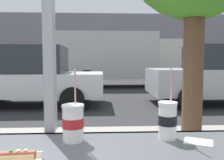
{
  "coord_description": "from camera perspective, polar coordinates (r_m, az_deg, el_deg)",
  "views": [
    {
      "loc": [
        0.26,
        -1.11,
        1.31
      ],
      "look_at": [
        0.46,
        3.11,
        0.96
      ],
      "focal_mm": 37.28,
      "sensor_mm": 36.0,
      "label": 1
    }
  ],
  "objects": [
    {
      "name": "ground_plane",
      "position": [
        9.21,
        -4.3,
        -3.51
      ],
      "size": [
        60.0,
        60.0,
        0.0
      ],
      "primitive_type": "plane",
      "color": "#2D2D30"
    },
    {
      "name": "building_facade_far",
      "position": [
        21.6,
        -3.42,
        8.53
      ],
      "size": [
        28.0,
        1.2,
        5.54
      ],
      "primitive_type": "cube",
      "color": "gray",
      "rests_on": "ground"
    },
    {
      "name": "soda_cup_left",
      "position": [
        1.06,
        -9.53,
        -10.18
      ],
      "size": [
        0.1,
        0.1,
        0.32
      ],
      "color": "white",
      "rests_on": "window_counter"
    },
    {
      "name": "soda_cup_right",
      "position": [
        1.11,
        13.45,
        -9.45
      ],
      "size": [
        0.09,
        0.09,
        0.33
      ],
      "color": "white",
      "rests_on": "window_counter"
    },
    {
      "name": "hotdog_tray_near",
      "position": [
        0.91,
        -24.76,
        -17.3
      ],
      "size": [
        0.24,
        0.12,
        0.05
      ],
      "color": "beige",
      "rests_on": "window_counter"
    },
    {
      "name": "napkin_wrapper",
      "position": [
        1.13,
        20.43,
        -14.01
      ],
      "size": [
        0.15,
        0.13,
        0.0
      ],
      "primitive_type": "cube",
      "rotation": [
        0.0,
        0.0,
        -0.46
      ],
      "color": "white",
      "rests_on": "window_counter"
    },
    {
      "name": "parked_car_white",
      "position": [
        7.21,
        -19.55,
        0.93
      ],
      "size": [
        4.21,
        1.98,
        1.74
      ],
      "color": "silver",
      "rests_on": "ground"
    },
    {
      "name": "parked_car_silver",
      "position": [
        7.84,
        25.73,
        1.18
      ],
      "size": [
        4.39,
        2.02,
        1.77
      ],
      "color": "#BCBCC1",
      "rests_on": "ground"
    },
    {
      "name": "box_truck",
      "position": [
        11.91,
        2.26,
        5.61
      ],
      "size": [
        6.7,
        2.44,
        2.69
      ],
      "color": "beige",
      "rests_on": "ground"
    }
  ]
}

